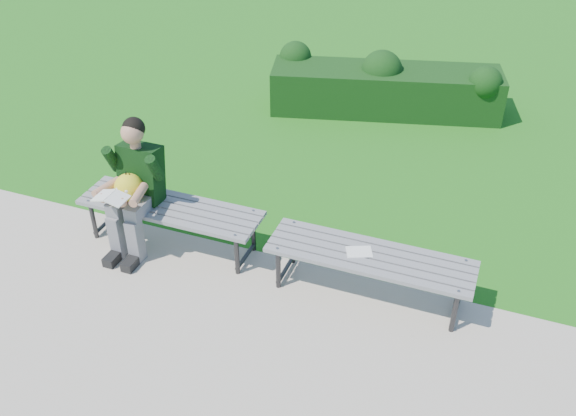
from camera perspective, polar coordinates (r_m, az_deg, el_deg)
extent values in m
plane|color=#29751B|center=(6.30, -2.46, -4.05)|extent=(80.00, 80.00, 0.00)
cube|color=#ADA692|center=(5.18, -10.28, -15.22)|extent=(30.00, 3.50, 0.02)
cube|color=#1B4316|center=(8.99, 8.63, 10.30)|extent=(3.17, 1.51, 0.60)
sphere|color=#1B4316|center=(9.27, 0.66, 13.25)|extent=(0.55, 0.55, 0.45)
sphere|color=#1B4316|center=(8.90, 8.32, 11.98)|extent=(0.68, 0.68, 0.56)
sphere|color=#1B4316|center=(8.82, 17.13, 10.59)|extent=(0.53, 0.53, 0.43)
cube|color=gray|center=(6.10, -11.40, -0.99)|extent=(1.80, 0.08, 0.04)
cube|color=gray|center=(6.17, -10.92, -0.47)|extent=(1.80, 0.08, 0.04)
cube|color=gray|center=(6.24, -10.45, 0.03)|extent=(1.80, 0.09, 0.04)
cube|color=gray|center=(6.31, -9.99, 0.53)|extent=(1.80, 0.09, 0.04)
cube|color=gray|center=(6.39, -9.54, 1.02)|extent=(1.80, 0.09, 0.04)
cylinder|color=#2D2D30|center=(6.63, -16.90, -1.08)|extent=(0.04, 0.04, 0.41)
cylinder|color=#2D2D30|center=(6.88, -15.11, 0.63)|extent=(0.04, 0.04, 0.41)
cylinder|color=#2D2D30|center=(6.66, -16.24, 1.08)|extent=(0.04, 0.42, 0.04)
cylinder|color=#2D2D30|center=(6.83, -15.80, -1.21)|extent=(0.04, 0.42, 0.04)
cylinder|color=gray|center=(6.49, -17.35, 0.62)|extent=(0.02, 0.02, 0.01)
cylinder|color=gray|center=(6.76, -15.34, 2.46)|extent=(0.02, 0.02, 0.01)
cylinder|color=#2D2D30|center=(5.92, -4.56, -4.25)|extent=(0.04, 0.04, 0.41)
cylinder|color=#2D2D30|center=(6.19, -3.10, -2.21)|extent=(0.04, 0.04, 0.41)
cylinder|color=#2D2D30|center=(5.95, -3.88, -1.81)|extent=(0.04, 0.42, 0.04)
cylinder|color=#2D2D30|center=(6.15, -3.76, -4.28)|extent=(0.04, 0.42, 0.04)
cylinder|color=gray|center=(5.76, -4.75, -2.42)|extent=(0.02, 0.02, 0.01)
cylinder|color=gray|center=(6.06, -3.11, -0.22)|extent=(0.02, 0.02, 0.01)
cube|color=gray|center=(5.42, 6.76, -5.58)|extent=(1.80, 0.08, 0.04)
cube|color=gray|center=(5.50, 7.05, -4.93)|extent=(1.80, 0.08, 0.04)
cube|color=gray|center=(5.58, 7.32, -4.30)|extent=(1.80, 0.08, 0.04)
cube|color=gray|center=(5.66, 7.59, -3.68)|extent=(1.80, 0.09, 0.04)
cube|color=gray|center=(5.74, 7.85, -3.08)|extent=(1.80, 0.09, 0.04)
cylinder|color=#2D2D30|center=(5.76, -0.87, -5.46)|extent=(0.04, 0.04, 0.41)
cylinder|color=#2D2D30|center=(6.03, 0.46, -3.29)|extent=(0.04, 0.04, 0.41)
cylinder|color=#2D2D30|center=(5.78, -0.19, -2.94)|extent=(0.04, 0.42, 0.04)
cylinder|color=#2D2D30|center=(5.98, -0.19, -5.43)|extent=(0.04, 0.42, 0.04)
cylinder|color=gray|center=(5.59, -0.96, -3.60)|extent=(0.02, 0.02, 0.01)
cylinder|color=gray|center=(5.90, 0.53, -1.28)|extent=(0.02, 0.02, 0.01)
cylinder|color=#2D2D30|center=(5.51, 14.58, -8.98)|extent=(0.04, 0.04, 0.41)
cylinder|color=#2D2D30|center=(5.80, 15.14, -6.53)|extent=(0.04, 0.04, 0.41)
cylinder|color=#2D2D30|center=(5.54, 15.14, -6.32)|extent=(0.04, 0.42, 0.04)
cylinder|color=#2D2D30|center=(5.75, 14.66, -8.80)|extent=(0.04, 0.42, 0.04)
cylinder|color=gray|center=(5.34, 14.93, -7.15)|extent=(0.02, 0.02, 0.01)
cylinder|color=gray|center=(5.66, 15.54, -4.51)|extent=(0.02, 0.02, 0.01)
cube|color=slate|center=(6.28, -14.40, 0.64)|extent=(0.14, 0.42, 0.13)
cube|color=slate|center=(6.18, -12.86, 0.27)|extent=(0.14, 0.42, 0.13)
cube|color=slate|center=(6.33, -14.91, -2.40)|extent=(0.12, 0.13, 0.45)
cube|color=slate|center=(6.22, -13.38, -2.81)|extent=(0.12, 0.13, 0.45)
cube|color=black|center=(6.37, -15.16, -4.19)|extent=(0.11, 0.26, 0.09)
cube|color=black|center=(6.27, -13.65, -4.63)|extent=(0.11, 0.26, 0.09)
cube|color=black|center=(6.25, -12.93, 3.05)|extent=(0.40, 0.30, 0.59)
cylinder|color=tan|center=(6.08, -13.42, 5.53)|extent=(0.10, 0.10, 0.08)
sphere|color=tan|center=(6.01, -13.68, 6.52)|extent=(0.21, 0.21, 0.21)
sphere|color=black|center=(6.02, -13.57, 6.91)|extent=(0.21, 0.21, 0.21)
cylinder|color=black|center=(6.22, -15.39, 4.22)|extent=(0.10, 0.21, 0.30)
cylinder|color=black|center=(5.99, -11.76, 3.50)|extent=(0.10, 0.21, 0.30)
cylinder|color=tan|center=(6.13, -15.82, 1.77)|extent=(0.14, 0.31, 0.08)
cylinder|color=tan|center=(5.95, -13.14, 1.17)|extent=(0.14, 0.31, 0.08)
sphere|color=tan|center=(5.99, -16.12, 0.87)|extent=(0.09, 0.09, 0.09)
sphere|color=tan|center=(5.88, -14.53, 0.50)|extent=(0.09, 0.09, 0.09)
sphere|color=yellow|center=(6.12, -13.97, 1.80)|extent=(0.27, 0.27, 0.27)
cone|color=orange|center=(6.04, -14.54, 1.20)|extent=(0.08, 0.08, 0.08)
cone|color=black|center=(6.06, -14.21, 2.90)|extent=(0.03, 0.05, 0.08)
cone|color=black|center=(6.06, -13.91, 2.86)|extent=(0.03, 0.04, 0.07)
sphere|color=white|center=(6.06, -14.86, 1.64)|extent=(0.05, 0.05, 0.05)
sphere|color=white|center=(6.01, -14.15, 1.48)|extent=(0.05, 0.05, 0.05)
cube|color=white|center=(5.94, -16.10, 1.09)|extent=(0.15, 0.20, 0.05)
cube|color=white|center=(5.86, -14.90, 0.81)|extent=(0.15, 0.20, 0.05)
cube|color=white|center=(5.58, 6.35, -3.89)|extent=(0.27, 0.23, 0.01)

